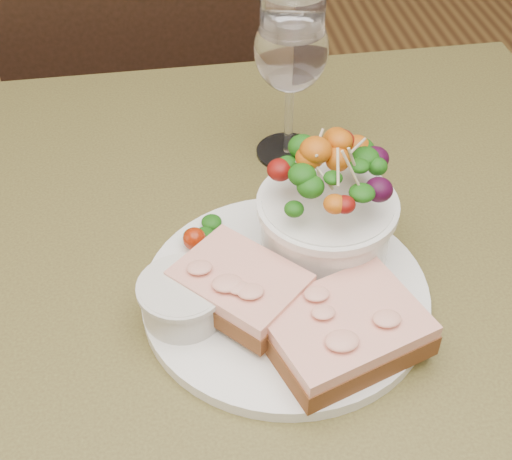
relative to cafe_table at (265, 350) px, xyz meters
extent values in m
cube|color=#43391C|center=(0.00, 0.00, 0.08)|extent=(0.80, 0.80, 0.04)
cylinder|color=black|center=(-0.34, 0.34, -0.29)|extent=(0.05, 0.05, 0.71)
cylinder|color=black|center=(0.34, 0.34, -0.29)|extent=(0.05, 0.05, 0.71)
cube|color=black|center=(-0.12, 0.73, -0.20)|extent=(0.47, 0.47, 0.04)
cube|color=black|center=(-0.09, 0.54, 0.03)|extent=(0.42, 0.09, 0.45)
cube|color=black|center=(-0.12, 0.73, -0.42)|extent=(0.40, 0.40, 0.45)
cylinder|color=white|center=(0.01, -0.02, 0.11)|extent=(0.26, 0.26, 0.01)
cube|color=#502A15|center=(0.05, -0.09, 0.12)|extent=(0.15, 0.13, 0.02)
cube|color=#FFEFC1|center=(0.05, -0.09, 0.14)|extent=(0.14, 0.12, 0.01)
cube|color=#502A15|center=(-0.03, -0.03, 0.13)|extent=(0.13, 0.13, 0.02)
cube|color=#FFEFC1|center=(-0.03, -0.03, 0.15)|extent=(0.13, 0.13, 0.01)
cylinder|color=silver|center=(-0.08, -0.04, 0.13)|extent=(0.07, 0.07, 0.04)
cylinder|color=olive|center=(-0.08, -0.04, 0.15)|extent=(0.06, 0.06, 0.01)
cylinder|color=white|center=(0.06, 0.02, 0.14)|extent=(0.12, 0.12, 0.06)
ellipsoid|color=#0D390A|center=(0.06, 0.02, 0.20)|extent=(0.11, 0.11, 0.06)
ellipsoid|color=#0D390A|center=(-0.05, 0.05, 0.12)|extent=(0.04, 0.04, 0.01)
sphere|color=maroon|center=(-0.06, 0.04, 0.12)|extent=(0.02, 0.02, 0.02)
cylinder|color=white|center=(0.06, 0.19, 0.10)|extent=(0.07, 0.07, 0.00)
cylinder|color=white|center=(0.06, 0.19, 0.15)|extent=(0.01, 0.01, 0.09)
ellipsoid|color=white|center=(0.06, 0.19, 0.23)|extent=(0.08, 0.08, 0.09)
camera|label=1|loc=(-0.08, -0.44, 0.58)|focal=50.00mm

